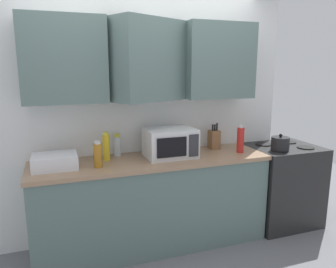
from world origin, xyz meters
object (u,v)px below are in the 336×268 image
object	(u,v)px
bottle_amber_vinegar	(98,155)
microwave	(170,143)
bottle_clear_tall	(117,145)
knife_block	(214,139)
bottle_red_sauce	(240,140)
bottle_yellow_mustard	(106,147)
dish_rack	(55,161)
stove_range	(281,185)
kettle	(280,143)

from	to	relation	value
bottle_amber_vinegar	microwave	bearing A→B (deg)	9.04
bottle_clear_tall	bottle_amber_vinegar	size ratio (longest dim) A/B	0.94
knife_block	bottle_amber_vinegar	distance (m)	1.29
bottle_clear_tall	bottle_red_sauce	size ratio (longest dim) A/B	0.78
microwave	bottle_yellow_mustard	size ratio (longest dim) A/B	1.77
knife_block	bottle_red_sauce	world-z (taller)	bottle_red_sauce
knife_block	bottle_red_sauce	bearing A→B (deg)	-51.90
microwave	dish_rack	bearing A→B (deg)	-179.37
bottle_amber_vinegar	bottle_yellow_mustard	size ratio (longest dim) A/B	0.87
stove_range	kettle	size ratio (longest dim) A/B	4.86
stove_range	bottle_red_sauce	xyz separation A→B (m)	(-0.60, -0.06, 0.58)
microwave	dish_rack	distance (m)	1.07
kettle	bottle_amber_vinegar	bearing A→B (deg)	178.22
microwave	bottle_clear_tall	bearing A→B (deg)	156.67
kettle	dish_rack	xyz separation A→B (m)	(-2.24, 0.16, -0.02)
kettle	knife_block	xyz separation A→B (m)	(-0.61, 0.31, 0.02)
stove_range	bottle_yellow_mustard	world-z (taller)	bottle_yellow_mustard
stove_range	bottle_clear_tall	distance (m)	1.92
microwave	kettle	bearing A→B (deg)	-8.36
kettle	bottle_clear_tall	size ratio (longest dim) A/B	0.85
bottle_yellow_mustard	bottle_clear_tall	bearing A→B (deg)	44.32
bottle_amber_vinegar	bottle_yellow_mustard	distance (m)	0.22
stove_range	kettle	world-z (taller)	kettle
microwave	bottle_yellow_mustard	distance (m)	0.61
stove_range	microwave	size ratio (longest dim) A/B	1.90
stove_range	bottle_clear_tall	size ratio (longest dim) A/B	4.11
bottle_amber_vinegar	bottle_red_sauce	world-z (taller)	bottle_red_sauce
microwave	knife_block	xyz separation A→B (m)	(0.55, 0.14, -0.04)
knife_block	bottle_yellow_mustard	xyz separation A→B (m)	(-1.16, -0.06, 0.03)
kettle	bottle_yellow_mustard	bearing A→B (deg)	171.94
dish_rack	bottle_amber_vinegar	bearing A→B (deg)	-15.82
bottle_clear_tall	bottle_yellow_mustard	bearing A→B (deg)	-135.68
kettle	bottle_red_sauce	distance (m)	0.44
dish_rack	knife_block	distance (m)	1.63
stove_range	bottle_clear_tall	bearing A→B (deg)	172.53
dish_rack	knife_block	world-z (taller)	knife_block
bottle_clear_tall	bottle_yellow_mustard	world-z (taller)	bottle_yellow_mustard
knife_block	bottle_amber_vinegar	world-z (taller)	knife_block
bottle_amber_vinegar	kettle	bearing A→B (deg)	-1.78
dish_rack	bottle_amber_vinegar	world-z (taller)	bottle_amber_vinegar
bottle_clear_tall	stove_range	bearing A→B (deg)	-7.47
bottle_amber_vinegar	bottle_red_sauce	size ratio (longest dim) A/B	0.83
kettle	bottle_yellow_mustard	size ratio (longest dim) A/B	0.69
bottle_amber_vinegar	bottle_red_sauce	xyz separation A→B (m)	(1.45, 0.02, 0.02)
kettle	microwave	world-z (taller)	microwave
microwave	bottle_yellow_mustard	world-z (taller)	microwave
microwave	bottle_amber_vinegar	bearing A→B (deg)	-170.96
kettle	dish_rack	size ratio (longest dim) A/B	0.49
kettle	knife_block	bearing A→B (deg)	153.09
stove_range	bottle_amber_vinegar	xyz separation A→B (m)	(-2.05, -0.08, 0.56)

